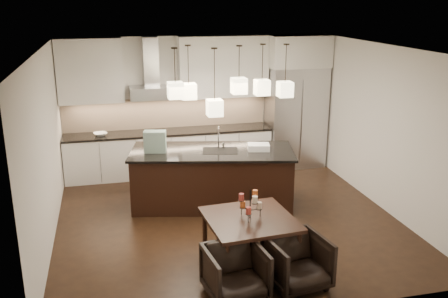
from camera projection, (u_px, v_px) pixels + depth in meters
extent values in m
cube|color=black|center=(227.00, 218.00, 8.36)|extent=(5.50, 5.50, 0.02)
cube|color=white|center=(227.00, 48.00, 7.53)|extent=(5.50, 5.50, 0.02)
cube|color=silver|center=(196.00, 103.00, 10.51)|extent=(5.50, 0.02, 2.80)
cube|color=silver|center=(288.00, 205.00, 5.38)|extent=(5.50, 0.02, 2.80)
cube|color=silver|center=(45.00, 149.00, 7.33)|extent=(0.02, 5.50, 2.80)
cube|color=silver|center=(383.00, 127.00, 8.56)|extent=(0.02, 5.50, 2.80)
cube|color=#B7B7BA|center=(295.00, 117.00, 10.72)|extent=(1.20, 0.72, 2.15)
cube|color=silver|center=(298.00, 51.00, 10.31)|extent=(1.26, 0.72, 0.65)
cube|color=silver|center=(170.00, 153.00, 10.35)|extent=(4.21, 0.62, 0.88)
cube|color=black|center=(169.00, 132.00, 10.21)|extent=(4.21, 0.66, 0.04)
cube|color=beige|center=(167.00, 113.00, 10.39)|extent=(4.21, 0.02, 0.63)
cube|color=silver|center=(90.00, 71.00, 9.64)|extent=(1.25, 0.35, 1.25)
cube|color=silver|center=(223.00, 67.00, 10.23)|extent=(1.85, 0.35, 1.25)
cube|color=#B7B7BA|center=(152.00, 93.00, 9.95)|extent=(0.90, 0.52, 0.24)
cube|color=#B7B7BA|center=(151.00, 62.00, 9.88)|extent=(0.30, 0.28, 0.96)
imported|color=silver|center=(100.00, 134.00, 9.85)|extent=(0.31, 0.31, 0.06)
cube|color=black|center=(212.00, 179.00, 8.78)|extent=(2.90, 1.66, 0.96)
cube|color=black|center=(212.00, 152.00, 8.64)|extent=(3.00, 1.77, 0.04)
cube|color=#184937|center=(155.00, 142.00, 8.49)|extent=(0.40, 0.27, 0.37)
cube|color=silver|center=(259.00, 147.00, 8.64)|extent=(0.42, 0.34, 0.11)
cylinder|color=beige|center=(259.00, 205.00, 6.71)|extent=(0.08, 0.08, 0.09)
cylinder|color=#C05824|center=(243.00, 204.00, 6.76)|extent=(0.08, 0.08, 0.09)
cylinder|color=maroon|center=(249.00, 210.00, 6.56)|extent=(0.08, 0.08, 0.09)
cylinder|color=#C05824|center=(255.00, 193.00, 6.74)|extent=(0.08, 0.08, 0.09)
cylinder|color=maroon|center=(241.00, 197.00, 6.61)|extent=(0.08, 0.08, 0.09)
cylinder|color=beige|center=(255.00, 200.00, 6.53)|extent=(0.08, 0.08, 0.09)
imported|color=black|center=(235.00, 273.00, 6.07)|extent=(0.78, 0.80, 0.65)
imported|color=black|center=(297.00, 262.00, 6.31)|extent=(0.82, 0.84, 0.67)
cube|color=beige|center=(175.00, 90.00, 7.90)|extent=(0.24, 0.24, 0.26)
cube|color=beige|center=(189.00, 91.00, 8.35)|extent=(0.24, 0.24, 0.26)
cube|color=beige|center=(239.00, 86.00, 8.26)|extent=(0.24, 0.24, 0.26)
cube|color=beige|center=(262.00, 87.00, 8.54)|extent=(0.24, 0.24, 0.26)
cube|color=beige|center=(285.00, 89.00, 8.53)|extent=(0.24, 0.24, 0.26)
cube|color=beige|center=(215.00, 108.00, 7.94)|extent=(0.24, 0.24, 0.26)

